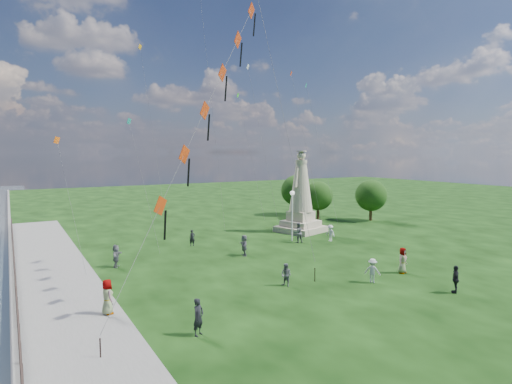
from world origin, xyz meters
TOP-DOWN VIEW (x-y plane):
  - waterfront at (-15.24, 8.99)m, footprint 200.00×200.00m
  - statue at (10.05, 17.62)m, footprint 5.23×5.23m
  - lamppost at (6.59, 14.28)m, footprint 0.44×0.44m
  - tree_row at (18.53, 23.85)m, footprint 9.12×12.38m
  - person_0 at (-9.18, -0.83)m, footprint 0.75×0.68m
  - person_1 at (-1.67, 3.11)m, footprint 0.66×0.81m
  - person_2 at (3.57, 0.97)m, footprint 1.00×1.12m
  - person_3 at (6.33, -3.00)m, footprint 1.08×0.99m
  - person_4 at (6.95, 1.49)m, footprint 0.99×0.75m
  - person_5 at (-9.86, 13.05)m, footprint 1.31×1.68m
  - person_6 at (-2.40, 16.94)m, footprint 0.55×0.38m
  - person_7 at (6.60, 13.31)m, footprint 0.95×0.65m
  - person_8 at (9.60, 12.30)m, footprint 0.68×1.07m
  - person_10 at (-12.30, 3.69)m, footprint 0.70×0.97m
  - person_11 at (-0.14, 11.39)m, footprint 1.13×1.71m
  - red_kite_train at (-5.90, 4.61)m, footprint 12.59×9.35m
  - small_kites at (3.47, 23.46)m, footprint 29.20×18.87m

SIDE VIEW (x-z plane):
  - waterfront at x=-15.24m, z-range -0.82..0.69m
  - person_1 at x=-1.67m, z-range 0.00..1.44m
  - person_6 at x=-2.40m, z-range 0.00..1.46m
  - person_8 at x=9.60m, z-range 0.00..1.55m
  - person_2 at x=3.57m, z-range 0.00..1.56m
  - person_3 at x=6.33m, z-range 0.00..1.67m
  - person_5 at x=-9.86m, z-range 0.00..1.67m
  - person_11 at x=-0.14m, z-range 0.00..1.71m
  - person_0 at x=-9.18m, z-range 0.00..1.73m
  - person_4 at x=6.95m, z-range 0.00..1.79m
  - person_10 at x=-12.30m, z-range 0.00..1.80m
  - person_7 at x=6.60m, z-range 0.00..1.85m
  - tree_row at x=18.53m, z-range 0.46..5.80m
  - statue at x=10.05m, z-range -1.04..7.48m
  - lamppost at x=6.59m, z-range 1.05..5.81m
  - red_kite_train at x=-5.90m, z-range 2.23..20.82m
  - small_kites at x=3.47m, z-range -1.41..29.65m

